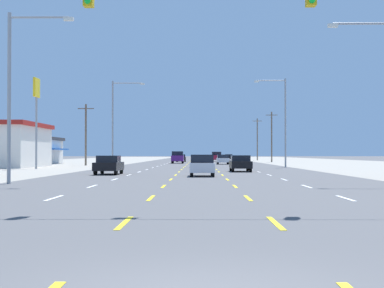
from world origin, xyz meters
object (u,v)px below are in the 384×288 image
at_px(suv_inner_right_distant_a, 216,157).
at_px(pole_sign_left_row_2, 36,101).
at_px(sedan_center_turn_midfar, 199,161).
at_px(sedan_inner_right_far, 223,159).
at_px(streetlight_left_row_1, 116,118).
at_px(streetlight_right_row_1, 283,117).
at_px(streetlight_right_row_0, 384,89).
at_px(sedan_inner_right_mid, 240,163).
at_px(streetlight_left_row_0, 16,85).
at_px(sedan_far_right_distant_b, 229,157).
at_px(sedan_far_left_near, 109,165).
at_px(sedan_inner_left_farthest, 181,158).
at_px(hatchback_center_turn_nearest, 202,165).
at_px(suv_inner_left_farther, 178,157).

bearing_deg(suv_inner_right_distant_a, pole_sign_left_row_2, -110.28).
distance_m(sedan_center_turn_midfar, sedan_inner_right_far, 20.90).
relative_size(sedan_center_turn_midfar, streetlight_left_row_1, 0.44).
xyz_separation_m(pole_sign_left_row_2, streetlight_left_row_1, (7.31, 7.29, -1.32)).
xyz_separation_m(streetlight_left_row_1, streetlight_right_row_1, (19.61, -0.00, 0.12)).
height_order(sedan_inner_right_far, streetlight_right_row_0, streetlight_right_row_0).
bearing_deg(sedan_center_turn_midfar, sedan_inner_right_mid, -76.14).
height_order(pole_sign_left_row_2, streetlight_left_row_0, pole_sign_left_row_2).
bearing_deg(suv_inner_right_distant_a, sedan_far_right_distant_b, 79.50).
height_order(sedan_far_left_near, sedan_inner_right_mid, same).
relative_size(suv_inner_right_distant_a, streetlight_right_row_1, 0.47).
distance_m(sedan_inner_right_far, sedan_inner_left_farthest, 26.21).
relative_size(sedan_inner_right_far, streetlight_right_row_0, 0.51).
xyz_separation_m(sedan_far_left_near, streetlight_left_row_0, (-2.82, -14.05, 4.51)).
distance_m(sedan_center_turn_midfar, streetlight_left_row_1, 11.05).
xyz_separation_m(sedan_center_turn_midfar, sedan_inner_right_far, (3.65, 20.58, 0.00)).
bearing_deg(streetlight_right_row_1, pole_sign_left_row_2, -164.84).
bearing_deg(suv_inner_right_distant_a, hatchback_center_turn_nearest, -92.52).
bearing_deg(streetlight_right_row_0, sedan_inner_left_farthest, 99.16).
height_order(sedan_inner_right_mid, suv_inner_left_farther, suv_inner_left_farther).
relative_size(sedan_inner_right_far, streetlight_left_row_0, 0.49).
bearing_deg(hatchback_center_turn_nearest, streetlight_right_row_1, 70.36).
bearing_deg(pole_sign_left_row_2, suv_inner_left_farther, 68.70).
height_order(suv_inner_right_distant_a, sedan_far_right_distant_b, suv_inner_right_distant_a).
distance_m(suv_inner_right_distant_a, streetlight_left_row_1, 50.60).
distance_m(sedan_far_left_near, sedan_center_turn_midfar, 23.36).
distance_m(hatchback_center_turn_nearest, sedan_far_left_near, 8.07).
xyz_separation_m(sedan_far_left_near, streetlight_left_row_1, (-2.81, 23.26, 5.07)).
relative_size(sedan_inner_right_far, pole_sign_left_row_2, 0.47).
distance_m(pole_sign_left_row_2, streetlight_right_row_1, 27.92).
height_order(hatchback_center_turn_nearest, sedan_far_right_distant_b, hatchback_center_turn_nearest).
bearing_deg(sedan_far_left_near, suv_inner_left_farther, 86.07).
distance_m(suv_inner_left_farther, pole_sign_left_row_2, 37.98).
distance_m(sedan_inner_left_farthest, streetlight_left_row_1, 45.59).
bearing_deg(pole_sign_left_row_2, suv_inner_right_distant_a, 69.72).
xyz_separation_m(sedan_inner_left_farthest, streetlight_right_row_1, (13.26, -44.86, 5.20)).
relative_size(sedan_inner_right_far, suv_inner_left_farther, 0.92).
height_order(sedan_inner_right_far, sedan_inner_left_farthest, same).
distance_m(sedan_center_turn_midfar, sedan_far_right_distant_b, 68.25).
bearing_deg(sedan_inner_right_far, streetlight_right_row_1, -72.50).
height_order(sedan_inner_right_mid, sedan_center_turn_midfar, same).
xyz_separation_m(suv_inner_right_distant_a, streetlight_left_row_1, (-13.33, -48.58, 4.80)).
relative_size(hatchback_center_turn_nearest, sedan_inner_right_mid, 0.87).
bearing_deg(hatchback_center_turn_nearest, sedan_inner_right_mid, 72.10).
bearing_deg(pole_sign_left_row_2, sedan_far_left_near, -57.63).
height_order(suv_inner_right_distant_a, streetlight_right_row_1, streetlight_right_row_1).
bearing_deg(sedan_inner_left_farthest, streetlight_right_row_0, -80.84).
bearing_deg(sedan_far_right_distant_b, sedan_inner_left_farthest, -115.19).
distance_m(sedan_inner_right_far, suv_inner_left_farther, 10.72).
xyz_separation_m(streetlight_left_row_0, streetlight_left_row_1, (0.02, 37.31, 0.56)).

